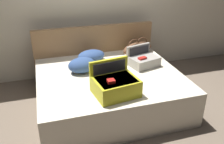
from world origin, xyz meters
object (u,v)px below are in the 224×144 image
hard_case_medium (143,60)px  duffel_bag (138,48)px  pillow_near_headboard (82,65)px  bed (110,90)px  pillow_center_head (91,56)px  hard_case_large (115,85)px

hard_case_medium → duffel_bag: 0.47m
hard_case_medium → pillow_near_headboard: 0.94m
bed → pillow_center_head: size_ratio=4.62×
bed → duffel_bag: size_ratio=3.18×
pillow_near_headboard → pillow_center_head: (0.21, 0.35, -0.02)m
bed → pillow_center_head: pillow_center_head is taller
duffel_bag → hard_case_medium: bearing=-101.3°
pillow_center_head → bed: bearing=-75.0°
hard_case_medium → pillow_near_headboard: size_ratio=1.20×
hard_case_large → duffel_bag: (0.76, 1.14, -0.02)m
bed → hard_case_medium: (0.59, 0.15, 0.35)m
hard_case_large → duffel_bag: bearing=48.1°
hard_case_medium → pillow_center_head: (-0.73, 0.39, -0.00)m
pillow_near_headboard → duffel_bag: bearing=22.4°
hard_case_large → hard_case_medium: size_ratio=1.16×
hard_case_large → hard_case_medium: bearing=37.2°
hard_case_medium → duffel_bag: hard_case_medium is taller
pillow_near_headboard → hard_case_medium: bearing=-2.4°
bed → hard_case_large: size_ratio=3.57×
hard_case_medium → bed: bearing=-179.9°
hard_case_large → duffel_bag: 1.37m
duffel_bag → pillow_center_head: 0.83m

